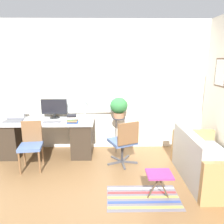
{
  "coord_description": "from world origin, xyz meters",
  "views": [
    {
      "loc": [
        0.32,
        -3.86,
        1.93
      ],
      "look_at": [
        0.39,
        0.17,
        0.94
      ],
      "focal_mm": 35.0,
      "sensor_mm": 36.0,
      "label": 1
    }
  ],
  "objects_px": {
    "desk_lamp": "(85,102)",
    "couch_loveseat": "(205,163)",
    "plant_stand": "(119,122)",
    "desk_chair_wooden": "(31,144)",
    "mouse": "(63,122)",
    "folding_stool": "(159,176)",
    "office_chair_swivel": "(124,141)",
    "potted_plant": "(119,106)",
    "laptop": "(15,118)",
    "monitor": "(54,108)",
    "book_stack": "(72,119)",
    "keyboard": "(52,122)"
  },
  "relations": [
    {
      "from": "monitor",
      "to": "office_chair_swivel",
      "type": "distance_m",
      "value": 1.62
    },
    {
      "from": "plant_stand",
      "to": "folding_stool",
      "type": "distance_m",
      "value": 1.77
    },
    {
      "from": "monitor",
      "to": "plant_stand",
      "type": "xyz_separation_m",
      "value": [
        1.34,
        -0.02,
        -0.29
      ]
    },
    {
      "from": "mouse",
      "to": "plant_stand",
      "type": "xyz_separation_m",
      "value": [
        1.08,
        0.35,
        -0.11
      ]
    },
    {
      "from": "book_stack",
      "to": "couch_loveseat",
      "type": "distance_m",
      "value": 2.46
    },
    {
      "from": "mouse",
      "to": "folding_stool",
      "type": "xyz_separation_m",
      "value": [
        1.57,
        -1.33,
        -0.4
      ]
    },
    {
      "from": "keyboard",
      "to": "folding_stool",
      "type": "bearing_deg",
      "value": -36.82
    },
    {
      "from": "monitor",
      "to": "office_chair_swivel",
      "type": "relative_size",
      "value": 0.63
    },
    {
      "from": "desk_lamp",
      "to": "desk_chair_wooden",
      "type": "relative_size",
      "value": 0.5
    },
    {
      "from": "laptop",
      "to": "plant_stand",
      "type": "xyz_separation_m",
      "value": [
        2.09,
        0.16,
        -0.14
      ]
    },
    {
      "from": "monitor",
      "to": "keyboard",
      "type": "distance_m",
      "value": 0.4
    },
    {
      "from": "plant_stand",
      "to": "office_chair_swivel",
      "type": "bearing_deg",
      "value": -83.9
    },
    {
      "from": "mouse",
      "to": "desk_lamp",
      "type": "height_order",
      "value": "desk_lamp"
    },
    {
      "from": "desk_lamp",
      "to": "folding_stool",
      "type": "distance_m",
      "value": 2.2
    },
    {
      "from": "couch_loveseat",
      "to": "folding_stool",
      "type": "height_order",
      "value": "couch_loveseat"
    },
    {
      "from": "laptop",
      "to": "plant_stand",
      "type": "height_order",
      "value": "laptop"
    },
    {
      "from": "keyboard",
      "to": "plant_stand",
      "type": "bearing_deg",
      "value": 14.02
    },
    {
      "from": "keyboard",
      "to": "desk_chair_wooden",
      "type": "distance_m",
      "value": 0.57
    },
    {
      "from": "book_stack",
      "to": "monitor",
      "type": "bearing_deg",
      "value": 137.64
    },
    {
      "from": "desk_lamp",
      "to": "couch_loveseat",
      "type": "distance_m",
      "value": 2.5
    },
    {
      "from": "keyboard",
      "to": "plant_stand",
      "type": "xyz_separation_m",
      "value": [
        1.32,
        0.33,
        -0.1
      ]
    },
    {
      "from": "keyboard",
      "to": "potted_plant",
      "type": "distance_m",
      "value": 1.38
    },
    {
      "from": "desk_chair_wooden",
      "to": "plant_stand",
      "type": "distance_m",
      "value": 1.77
    },
    {
      "from": "office_chair_swivel",
      "to": "potted_plant",
      "type": "bearing_deg",
      "value": -107.66
    },
    {
      "from": "couch_loveseat",
      "to": "plant_stand",
      "type": "bearing_deg",
      "value": 48.73
    },
    {
      "from": "desk_lamp",
      "to": "couch_loveseat",
      "type": "bearing_deg",
      "value": -30.51
    },
    {
      "from": "desk_lamp",
      "to": "folding_stool",
      "type": "relative_size",
      "value": 1.07
    },
    {
      "from": "office_chair_swivel",
      "to": "book_stack",
      "type": "bearing_deg",
      "value": -38.53
    },
    {
      "from": "laptop",
      "to": "keyboard",
      "type": "height_order",
      "value": "laptop"
    },
    {
      "from": "keyboard",
      "to": "desk_lamp",
      "type": "xyz_separation_m",
      "value": [
        0.61,
        0.36,
        0.32
      ]
    },
    {
      "from": "office_chair_swivel",
      "to": "folding_stool",
      "type": "distance_m",
      "value": 1.13
    },
    {
      "from": "mouse",
      "to": "office_chair_swivel",
      "type": "height_order",
      "value": "office_chair_swivel"
    },
    {
      "from": "book_stack",
      "to": "office_chair_swivel",
      "type": "bearing_deg",
      "value": -14.77
    },
    {
      "from": "keyboard",
      "to": "desk_lamp",
      "type": "relative_size",
      "value": 0.8
    },
    {
      "from": "mouse",
      "to": "plant_stand",
      "type": "distance_m",
      "value": 1.14
    },
    {
      "from": "laptop",
      "to": "mouse",
      "type": "distance_m",
      "value": 1.03
    },
    {
      "from": "desk_chair_wooden",
      "to": "couch_loveseat",
      "type": "bearing_deg",
      "value": -15.63
    },
    {
      "from": "monitor",
      "to": "folding_stool",
      "type": "relative_size",
      "value": 1.36
    },
    {
      "from": "book_stack",
      "to": "desk_chair_wooden",
      "type": "xyz_separation_m",
      "value": [
        -0.69,
        -0.36,
        -0.36
      ]
    },
    {
      "from": "keyboard",
      "to": "potted_plant",
      "type": "relative_size",
      "value": 0.79
    },
    {
      "from": "plant_stand",
      "to": "laptop",
      "type": "bearing_deg",
      "value": -175.64
    },
    {
      "from": "keyboard",
      "to": "plant_stand",
      "type": "relative_size",
      "value": 0.46
    },
    {
      "from": "monitor",
      "to": "desk_chair_wooden",
      "type": "xyz_separation_m",
      "value": [
        -0.26,
        -0.76,
        -0.48
      ]
    },
    {
      "from": "mouse",
      "to": "desk_lamp",
      "type": "relative_size",
      "value": 0.17
    },
    {
      "from": "laptop",
      "to": "monitor",
      "type": "xyz_separation_m",
      "value": [
        0.76,
        0.18,
        0.16
      ]
    },
    {
      "from": "laptop",
      "to": "potted_plant",
      "type": "xyz_separation_m",
      "value": [
        2.09,
        0.16,
        0.19
      ]
    },
    {
      "from": "laptop",
      "to": "keyboard",
      "type": "bearing_deg",
      "value": -12.31
    },
    {
      "from": "office_chair_swivel",
      "to": "desk_chair_wooden",
      "type": "bearing_deg",
      "value": -20.08
    },
    {
      "from": "monitor",
      "to": "keyboard",
      "type": "height_order",
      "value": "monitor"
    },
    {
      "from": "book_stack",
      "to": "plant_stand",
      "type": "xyz_separation_m",
      "value": [
        0.91,
        0.37,
        -0.17
      ]
    }
  ]
}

